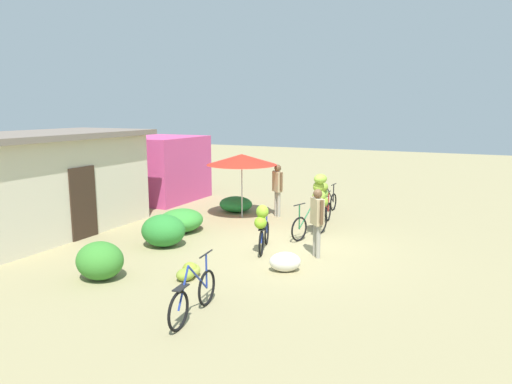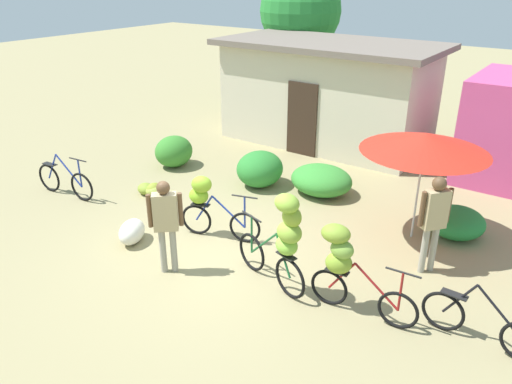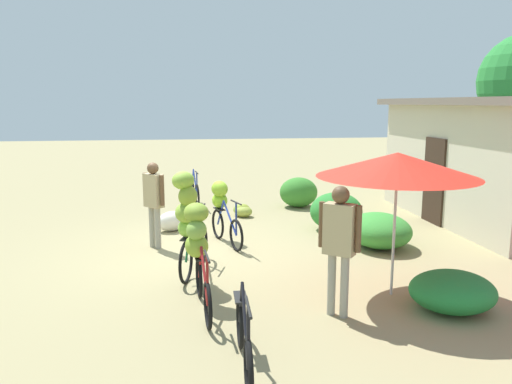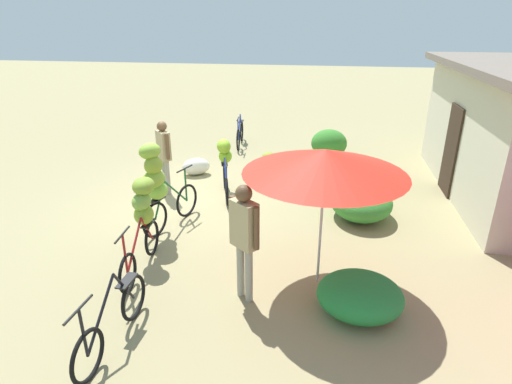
% 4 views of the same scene
% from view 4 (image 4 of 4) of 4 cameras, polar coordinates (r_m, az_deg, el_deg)
% --- Properties ---
extents(ground_plane, '(60.00, 60.00, 0.00)m').
position_cam_4_polar(ground_plane, '(9.40, -8.43, -1.13)').
color(ground_plane, '#95895F').
extents(hedge_bush_front_left, '(0.92, 1.03, 0.81)m').
position_cam_4_polar(hedge_bush_front_left, '(12.36, 9.95, 6.57)').
color(hedge_bush_front_left, '#37812C').
rests_on(hedge_bush_front_left, ground).
extents(hedge_bush_front_right, '(1.07, 1.17, 0.84)m').
position_cam_4_polar(hedge_bush_front_right, '(9.93, 11.29, 2.58)').
color(hedge_bush_front_right, '#2B7D2F').
rests_on(hedge_bush_front_right, ground).
extents(hedge_bush_mid, '(1.44, 1.23, 0.67)m').
position_cam_4_polar(hedge_bush_mid, '(8.66, 14.19, -1.31)').
color(hedge_bush_mid, '#388C33').
rests_on(hedge_bush_mid, ground).
extents(hedge_bush_by_door, '(1.07, 1.17, 0.54)m').
position_cam_4_polar(hedge_bush_by_door, '(5.99, 14.02, -13.59)').
color(hedge_bush_by_door, '#247F36').
rests_on(hedge_bush_by_door, ground).
extents(market_umbrella, '(2.30, 2.30, 2.11)m').
position_cam_4_polar(market_umbrella, '(5.80, 9.44, 4.13)').
color(market_umbrella, beige).
rests_on(market_umbrella, ground).
extents(bicycle_leftmost, '(1.72, 0.24, 0.99)m').
position_cam_4_polar(bicycle_leftmost, '(13.32, -2.21, 7.87)').
color(bicycle_leftmost, black).
rests_on(bicycle_leftmost, ground).
extents(bicycle_near_pile, '(1.57, 0.59, 1.24)m').
position_cam_4_polar(bicycle_near_pile, '(9.52, -4.27, 4.08)').
color(bicycle_near_pile, black).
rests_on(bicycle_near_pile, ground).
extents(bicycle_center_loaded, '(1.61, 0.65, 1.76)m').
position_cam_4_polar(bicycle_center_loaded, '(7.72, -13.20, 1.39)').
color(bicycle_center_loaded, black).
rests_on(bicycle_center_loaded, ground).
extents(bicycle_by_shop, '(1.67, 0.43, 1.41)m').
position_cam_4_polar(bicycle_by_shop, '(6.91, -15.27, -2.96)').
color(bicycle_by_shop, black).
rests_on(bicycle_by_shop, ground).
extents(bicycle_rightmost, '(1.68, 0.15, 0.95)m').
position_cam_4_polar(bicycle_rightmost, '(5.57, -19.05, -16.43)').
color(bicycle_rightmost, black).
rests_on(bicycle_rightmost, ground).
extents(banana_pile_on_ground, '(0.84, 0.60, 0.32)m').
position_cam_4_polar(banana_pile_on_ground, '(11.69, 1.71, 4.64)').
color(banana_pile_on_ground, olive).
rests_on(banana_pile_on_ground, ground).
extents(produce_sack, '(0.71, 0.82, 0.44)m').
position_cam_4_polar(produce_sack, '(10.89, -8.18, 3.47)').
color(produce_sack, silver).
rests_on(produce_sack, ground).
extents(person_vendor, '(0.45, 0.42, 1.68)m').
position_cam_4_polar(person_vendor, '(9.61, -12.49, 5.65)').
color(person_vendor, gray).
rests_on(person_vendor, ground).
extents(person_bystander, '(0.41, 0.47, 1.75)m').
position_cam_4_polar(person_bystander, '(5.67, -1.63, -5.39)').
color(person_bystander, gray).
rests_on(person_bystander, ground).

